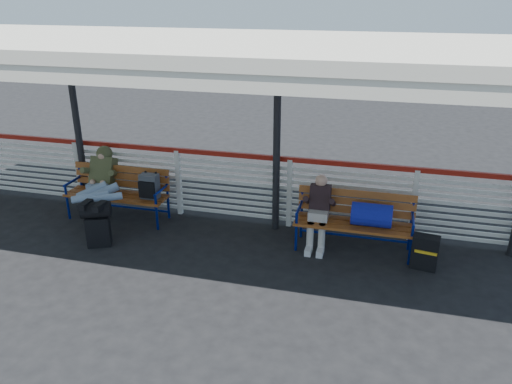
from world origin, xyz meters
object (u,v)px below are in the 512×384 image
(bench_right, at_px, (363,215))
(luggage_stack, at_px, (97,222))
(traveler_man, at_px, (99,188))
(companion_person, at_px, (319,211))
(suitcase_side, at_px, (425,252))
(bench_left, at_px, (127,188))

(bench_right, bearing_deg, luggage_stack, -167.74)
(traveler_man, relative_size, companion_person, 1.43)
(companion_person, bearing_deg, luggage_stack, -165.43)
(companion_person, bearing_deg, traveler_man, -177.15)
(luggage_stack, height_order, suitcase_side, luggage_stack)
(bench_right, relative_size, suitcase_side, 3.50)
(luggage_stack, relative_size, bench_left, 0.41)
(luggage_stack, distance_m, bench_left, 1.05)
(bench_left, xyz_separation_m, bench_right, (4.05, -0.16, 0.01))
(luggage_stack, height_order, bench_right, bench_right)
(bench_left, xyz_separation_m, suitcase_side, (4.97, -0.46, -0.33))
(bench_right, height_order, companion_person, companion_person)
(suitcase_side, bearing_deg, companion_person, 178.78)
(bench_right, distance_m, traveler_man, 4.38)
(bench_right, distance_m, companion_person, 0.68)
(bench_left, distance_m, suitcase_side, 5.00)
(luggage_stack, xyz_separation_m, bench_left, (-0.03, 1.04, 0.18))
(bench_left, bearing_deg, traveler_man, -132.53)
(suitcase_side, bearing_deg, traveler_man, -171.92)
(luggage_stack, distance_m, bench_right, 4.12)
(luggage_stack, xyz_separation_m, companion_person, (3.35, 0.87, 0.19))
(luggage_stack, bearing_deg, companion_person, -8.71)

